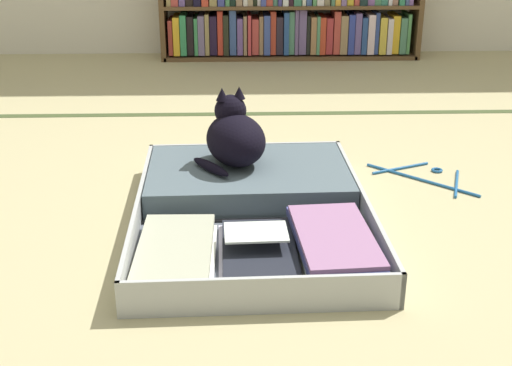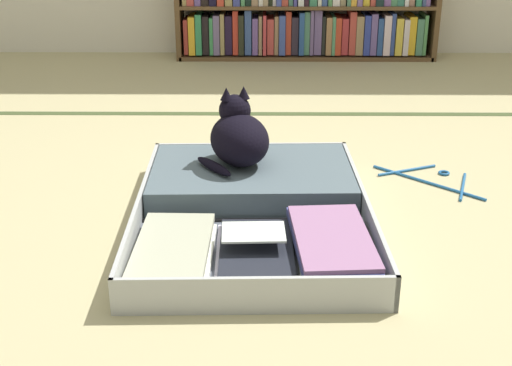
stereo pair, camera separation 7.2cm
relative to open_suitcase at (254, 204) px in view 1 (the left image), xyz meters
name	(u,v)px [view 1 (the left image)]	position (x,y,z in m)	size (l,w,h in m)	color
ground_plane	(271,214)	(0.06, 0.02, -0.04)	(10.00, 10.00, 0.00)	tan
tatami_border	(259,114)	(0.06, 1.09, -0.04)	(4.80, 0.05, 0.00)	#3E4C28
open_suitcase	(254,204)	(0.00, 0.00, 0.00)	(0.72, 0.97, 0.10)	#B0B2B1
black_cat	(234,137)	(-0.06, 0.22, 0.15)	(0.28, 0.31, 0.25)	black
clothes_hanger	(426,176)	(0.63, 0.30, -0.04)	(0.33, 0.32, 0.01)	#215D99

